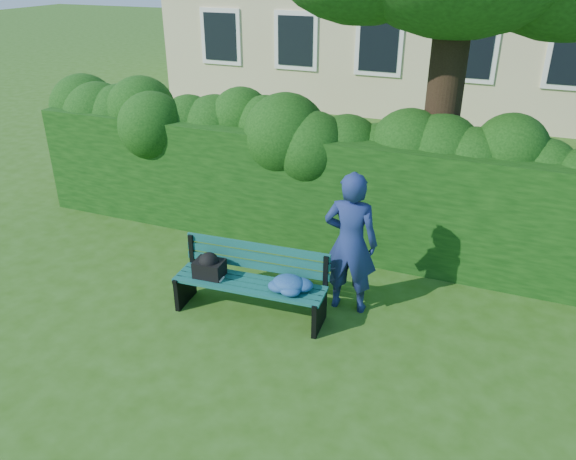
% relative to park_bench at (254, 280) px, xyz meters
% --- Properties ---
extents(ground, '(80.00, 80.00, 0.00)m').
position_rel_park_bench_xyz_m(ground, '(0.21, 0.03, -0.50)').
color(ground, '#295111').
rests_on(ground, ground).
extents(hedge, '(10.00, 1.00, 1.80)m').
position_rel_park_bench_xyz_m(hedge, '(0.21, 2.23, 0.40)').
color(hedge, '#0D330B').
rests_on(hedge, ground).
extents(park_bench, '(1.97, 0.68, 0.89)m').
position_rel_park_bench_xyz_m(park_bench, '(0.00, 0.00, 0.00)').
color(park_bench, '#0E4747').
rests_on(park_bench, ground).
extents(man_reading, '(0.71, 0.49, 1.88)m').
position_rel_park_bench_xyz_m(man_reading, '(1.06, 0.60, 0.44)').
color(man_reading, navy).
rests_on(man_reading, ground).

